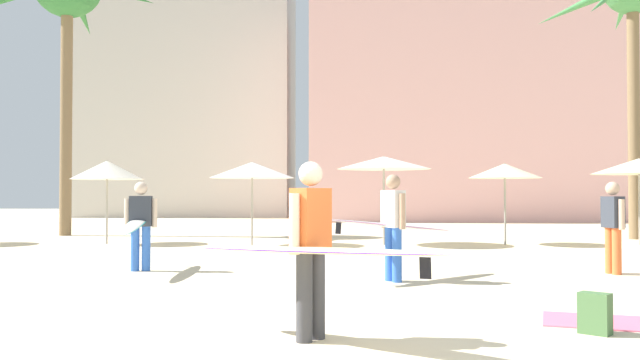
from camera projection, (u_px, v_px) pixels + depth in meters
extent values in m
cube|color=beige|center=(487.00, 111.00, 38.22)|extent=(20.22, 9.39, 12.45)
cube|color=#BCB7AD|center=(195.00, 53.00, 46.19)|extent=(13.49, 11.26, 22.50)
cylinder|color=brown|center=(634.00, 112.00, 21.20)|extent=(0.37, 0.37, 8.11)
cone|color=#428447|center=(622.00, 11.00, 22.98)|extent=(1.04, 2.71, 1.11)
cone|color=#428447|center=(576.00, 7.00, 22.27)|extent=(2.44, 1.85, 1.20)
cylinder|color=brown|center=(66.00, 109.00, 23.10)|extent=(0.40, 0.40, 8.80)
cone|color=#2D6B33|center=(82.00, 12.00, 25.03)|extent=(0.79, 2.74, 1.55)
cylinder|color=gray|center=(252.00, 204.00, 18.62)|extent=(0.06, 0.06, 2.32)
cone|color=white|center=(252.00, 170.00, 18.64)|extent=(2.37, 2.37, 0.45)
cylinder|color=gray|center=(107.00, 202.00, 19.13)|extent=(0.06, 0.06, 2.39)
cone|color=beige|center=(107.00, 170.00, 19.15)|extent=(2.05, 2.05, 0.54)
cylinder|color=gray|center=(639.00, 202.00, 18.57)|extent=(0.06, 0.06, 2.43)
cone|color=beige|center=(639.00, 166.00, 18.59)|extent=(2.58, 2.58, 0.43)
cylinder|color=gray|center=(384.00, 201.00, 18.79)|extent=(0.06, 0.06, 2.49)
cone|color=white|center=(384.00, 163.00, 18.81)|extent=(2.67, 2.67, 0.36)
cylinder|color=gray|center=(505.00, 204.00, 18.88)|extent=(0.06, 0.06, 2.30)
cone|color=beige|center=(505.00, 171.00, 18.90)|extent=(2.05, 2.05, 0.42)
cube|color=#EF6684|center=(636.00, 324.00, 7.28)|extent=(2.12, 1.49, 0.01)
cube|color=#466B3E|center=(595.00, 313.00, 6.78)|extent=(0.34, 0.33, 0.42)
cube|color=#385631|center=(599.00, 320.00, 6.86)|extent=(0.20, 0.18, 0.18)
cylinder|color=blue|center=(390.00, 254.00, 10.95)|extent=(0.22, 0.22, 0.88)
cylinder|color=blue|center=(397.00, 255.00, 10.77)|extent=(0.22, 0.22, 0.88)
cube|color=white|center=(393.00, 209.00, 10.88)|extent=(0.39, 0.46, 0.60)
sphere|color=tan|center=(393.00, 182.00, 10.89)|extent=(0.33, 0.33, 0.24)
cylinder|color=tan|center=(384.00, 211.00, 11.09)|extent=(0.14, 0.14, 0.57)
cylinder|color=tan|center=(402.00, 211.00, 10.66)|extent=(0.14, 0.14, 0.57)
ellipsoid|color=#B2B2B7|center=(391.00, 225.00, 11.17)|extent=(2.45, 2.04, 0.33)
ellipsoid|color=#972F6E|center=(391.00, 225.00, 11.17)|extent=(2.48, 2.06, 0.30)
cube|color=black|center=(338.00, 228.00, 10.47)|extent=(0.10, 0.08, 0.19)
cylinder|color=#3D3D42|center=(304.00, 297.00, 6.41)|extent=(0.22, 0.22, 0.87)
cylinder|color=#3D3D42|center=(317.00, 294.00, 6.57)|extent=(0.22, 0.22, 0.87)
cube|color=orange|center=(311.00, 219.00, 6.51)|extent=(0.42, 0.45, 0.61)
sphere|color=beige|center=(311.00, 174.00, 6.52)|extent=(0.34, 0.34, 0.24)
cylinder|color=beige|center=(294.00, 224.00, 6.31)|extent=(0.14, 0.14, 0.58)
cylinder|color=beige|center=(326.00, 222.00, 6.71)|extent=(0.14, 0.14, 0.58)
ellipsoid|color=beige|center=(310.00, 250.00, 6.20)|extent=(2.63, 1.95, 0.13)
ellipsoid|color=#4415A7|center=(310.00, 250.00, 6.20)|extent=(2.66, 1.97, 0.10)
cube|color=black|center=(425.00, 268.00, 5.53)|extent=(0.10, 0.07, 0.18)
cylinder|color=blue|center=(146.00, 249.00, 12.36)|extent=(0.18, 0.18, 0.83)
cylinder|color=blue|center=(135.00, 249.00, 12.34)|extent=(0.18, 0.18, 0.83)
cube|color=#333842|center=(141.00, 211.00, 12.36)|extent=(0.42, 0.27, 0.56)
sphere|color=beige|center=(141.00, 188.00, 12.37)|extent=(0.27, 0.27, 0.24)
cylinder|color=beige|center=(155.00, 213.00, 12.39)|extent=(0.11, 0.11, 0.54)
cylinder|color=beige|center=(127.00, 213.00, 12.33)|extent=(0.11, 0.11, 0.54)
ellipsoid|color=white|center=(136.00, 223.00, 12.06)|extent=(0.65, 2.72, 0.33)
ellipsoid|color=teal|center=(136.00, 223.00, 12.06)|extent=(0.68, 2.73, 0.30)
cube|color=black|center=(144.00, 221.00, 13.14)|extent=(0.03, 0.12, 0.19)
cylinder|color=orange|center=(617.00, 251.00, 11.78)|extent=(0.19, 0.19, 0.83)
cylinder|color=orange|center=(610.00, 250.00, 11.98)|extent=(0.19, 0.19, 0.83)
cube|color=#333842|center=(613.00, 212.00, 11.90)|extent=(0.30, 0.44, 0.56)
sphere|color=#D1A889|center=(613.00, 188.00, 11.91)|extent=(0.28, 0.28, 0.24)
cylinder|color=#D1A889|center=(622.00, 214.00, 11.65)|extent=(0.12, 0.12, 0.53)
cylinder|color=#D1A889|center=(604.00, 214.00, 12.14)|extent=(0.12, 0.12, 0.53)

